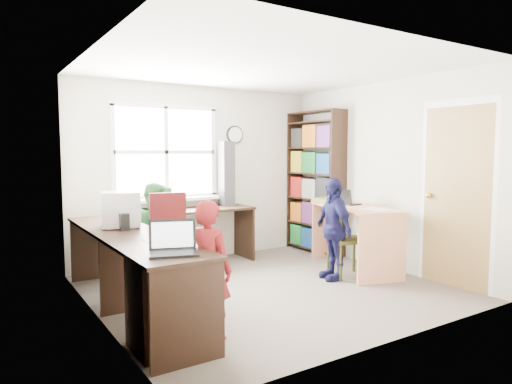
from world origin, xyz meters
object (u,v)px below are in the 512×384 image
Objects in this scene: crt_monitor at (121,209)px; wooden_chair at (342,235)px; swivel_chair at (170,251)px; laptop_left at (173,245)px; bookshelf at (315,185)px; cd_tower at (227,174)px; l_desk at (165,270)px; right_desk at (355,223)px; laptop_right at (345,201)px; potted_plant at (166,199)px; person_green at (157,233)px; person_navy at (333,229)px; person_red at (208,269)px.

wooden_chair is at bearing 1.43° from crt_monitor.
laptop_left is (-0.51, -1.34, 0.35)m from swivel_chair.
cd_tower is at bearing 167.13° from bookshelf.
crt_monitor is (-0.17, 0.73, 0.48)m from l_desk.
laptop_right is at bearing 108.16° from right_desk.
bookshelf reaches higher than l_desk.
laptop_left is 2.53m from potted_plant.
bookshelf is at bearing -21.99° from laptop_right.
l_desk is 2.78× the size of swivel_chair.
laptop_right is (2.72, 0.57, 0.41)m from l_desk.
cd_tower is at bearing 43.73° from crt_monitor.
cd_tower is at bearing 47.69° from l_desk.
swivel_chair is 0.69m from crt_monitor.
person_green is at bearing -173.44° from bookshelf.
person_navy is at bearing 38.96° from laptop_left.
laptop_left is 0.36× the size of person_navy.
person_navy is at bearing -101.05° from person_red.
potted_plant is at bearing -179.86° from cd_tower.
crt_monitor is 0.37× the size of person_green.
swivel_chair is at bearing -176.02° from wooden_chair.
wooden_chair is 1.04× the size of cd_tower.
laptop_right is (2.38, -0.13, 0.41)m from swivel_chair.
person_navy reaches higher than laptop_left.
cd_tower reaches higher than person_navy.
crt_monitor reaches higher than right_desk.
cd_tower is at bearing 72.83° from laptop_left.
laptop_right is 0.28× the size of person_navy.
person_navy is (-0.79, -1.28, -0.40)m from bookshelf.
swivel_chair is (-2.38, 0.31, -0.13)m from right_desk.
laptop_left is (-2.90, -1.03, 0.22)m from right_desk.
crt_monitor is at bearing 79.74° from laptop_right.
swivel_chair is at bearing -169.48° from right_desk.
person_navy reaches higher than crt_monitor.
cd_tower reaches higher than laptop_left.
cd_tower is 0.78× the size of person_green.
person_red is (0.32, 0.07, -0.24)m from laptop_left.
laptop_right is at bearing -81.89° from person_green.
bookshelf reaches higher than crt_monitor.
swivel_chair reaches higher than wooden_chair.
swivel_chair is at bearing -163.69° from bookshelf.
person_red is (-2.81, -2.04, -0.44)m from bookshelf.
right_desk is at bearing -54.12° from cd_tower.
person_red is at bearing -144.02° from bookshelf.
wooden_chair is 0.18m from person_navy.
laptop_left is 0.41m from person_red.
right_desk is 3.08m from laptop_left.
wooden_chair is at bearing -43.22° from potted_plant.
person_red is (0.15, -0.57, 0.11)m from l_desk.
l_desk is 3.28× the size of cd_tower.
cd_tower is 2.84m from person_red.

